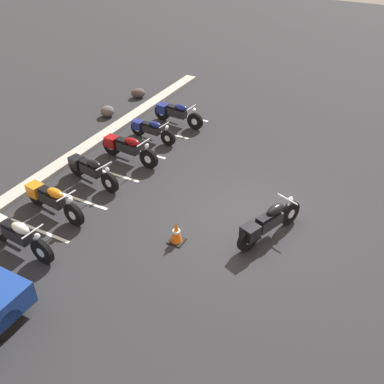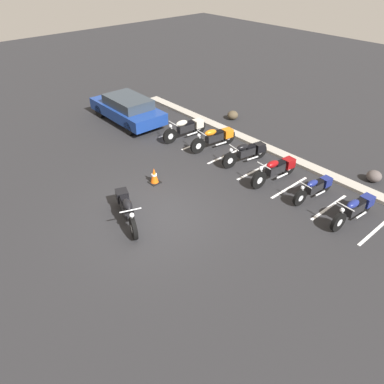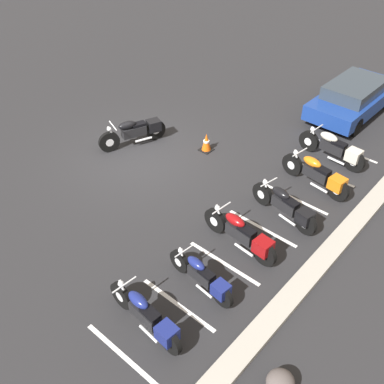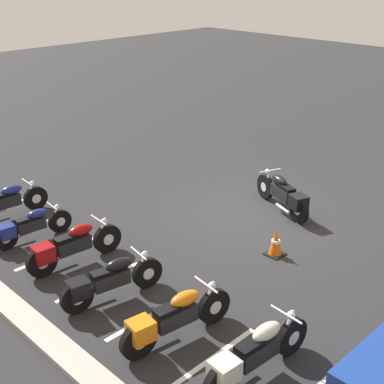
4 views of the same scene
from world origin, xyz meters
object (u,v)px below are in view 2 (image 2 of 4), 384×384
at_px(motorcycle_black_featured, 127,207).
at_px(traffic_cone, 154,176).
at_px(parked_bike_3, 277,169).
at_px(parked_bike_5, 356,208).
at_px(car_blue, 127,109).
at_px(landscape_rock_2, 233,115).
at_px(parked_bike_1, 216,137).
at_px(parked_bike_4, 315,187).
at_px(landscape_rock_0, 374,176).
at_px(parked_bike_2, 247,152).
at_px(parked_bike_0, 187,128).

distance_m(motorcycle_black_featured, traffic_cone, 2.36).
xyz_separation_m(parked_bike_3, parked_bike_5, (3.20, -0.06, -0.02)).
height_order(car_blue, landscape_rock_2, car_blue).
height_order(parked_bike_1, parked_bike_3, parked_bike_1).
xyz_separation_m(motorcycle_black_featured, parked_bike_1, (-1.79, 5.73, -0.01)).
distance_m(parked_bike_1, parked_bike_4, 5.06).
xyz_separation_m(car_blue, traffic_cone, (5.48, -2.46, -0.39)).
height_order(landscape_rock_0, landscape_rock_2, landscape_rock_0).
relative_size(parked_bike_3, parked_bike_4, 1.16).
bearing_deg(car_blue, traffic_cone, 156.65).
xyz_separation_m(motorcycle_black_featured, parked_bike_2, (-0.01, 5.78, -0.03)).
xyz_separation_m(parked_bike_0, landscape_rock_0, (7.51, 2.81, -0.27)).
relative_size(motorcycle_black_featured, parked_bike_5, 1.02).
xyz_separation_m(parked_bike_1, car_blue, (-4.92, -1.27, 0.20)).
distance_m(parked_bike_0, car_blue, 3.49).
height_order(parked_bike_0, parked_bike_2, parked_bike_0).
relative_size(motorcycle_black_featured, parked_bike_4, 1.13).
bearing_deg(parked_bike_3, car_blue, -77.52).
height_order(parked_bike_0, car_blue, car_blue).
relative_size(parked_bike_5, car_blue, 0.51).
height_order(parked_bike_0, parked_bike_4, parked_bike_0).
xyz_separation_m(parked_bike_5, traffic_cone, (-6.08, -3.48, -0.17)).
distance_m(motorcycle_black_featured, parked_bike_1, 6.00).
xyz_separation_m(parked_bike_1, traffic_cone, (0.56, -3.72, -0.19)).
distance_m(parked_bike_1, parked_bike_2, 1.78).
bearing_deg(landscape_rock_2, traffic_cone, -71.33).
distance_m(landscape_rock_0, landscape_rock_2, 7.61).
bearing_deg(car_blue, landscape_rock_0, -159.96).
xyz_separation_m(parked_bike_2, traffic_cone, (-1.23, -3.78, -0.17)).
bearing_deg(parked_bike_2, parked_bike_0, -73.90).
bearing_deg(parked_bike_2, motorcycle_black_featured, 10.39).
relative_size(parked_bike_0, parked_bike_1, 1.01).
bearing_deg(landscape_rock_0, parked_bike_4, -108.58).
distance_m(parked_bike_1, landscape_rock_2, 3.33).
relative_size(parked_bike_5, traffic_cone, 3.52).
xyz_separation_m(parked_bike_0, traffic_cone, (2.13, -3.44, -0.19)).
distance_m(parked_bike_0, parked_bike_5, 8.21).
bearing_deg(car_blue, parked_bike_1, -164.77).
bearing_deg(car_blue, parked_bike_0, -162.88).
bearing_deg(parked_bike_4, traffic_cone, -45.36).
relative_size(parked_bike_4, parked_bike_5, 0.90).
bearing_deg(landscape_rock_2, landscape_rock_0, -2.57).
xyz_separation_m(parked_bike_2, parked_bike_5, (4.86, -0.30, -0.00)).
distance_m(motorcycle_black_featured, parked_bike_5, 7.32).
bearing_deg(landscape_rock_2, parked_bike_4, -23.61).
distance_m(parked_bike_5, landscape_rock_2, 8.87).
distance_m(parked_bike_0, parked_bike_3, 5.01).
bearing_deg(parked_bike_1, landscape_rock_0, 121.12).
relative_size(motorcycle_black_featured, traffic_cone, 3.59).
distance_m(parked_bike_4, landscape_rock_2, 7.35).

